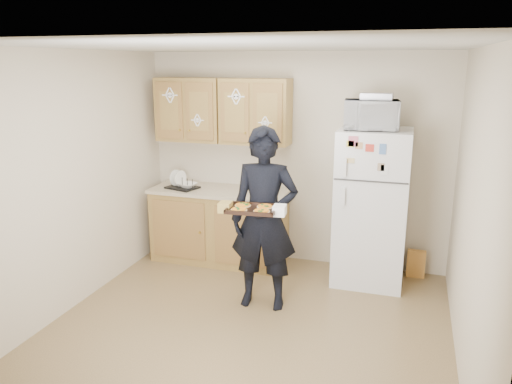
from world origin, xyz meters
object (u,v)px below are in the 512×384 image
microwave (371,115)px  dish_rack (182,183)px  person (264,219)px  refrigerator (371,207)px  baking_tray (252,210)px

microwave → dish_rack: 2.36m
person → dish_rack: (-1.30, 0.88, 0.07)m
person → microwave: microwave is taller
refrigerator → baking_tray: bearing=-128.8°
person → dish_rack: 1.57m
baking_tray → microwave: bearing=46.6°
baking_tray → microwave: (0.92, 1.16, 0.77)m
dish_rack → person: bearing=-34.2°
refrigerator → microwave: microwave is taller
person → microwave: size_ratio=3.28×
refrigerator → baking_tray: 1.57m
baking_tray → dish_rack: bearing=131.9°
refrigerator → dish_rack: bearing=-179.2°
refrigerator → dish_rack: refrigerator is taller
person → microwave: bearing=39.0°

